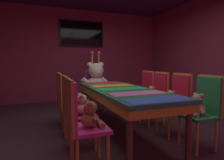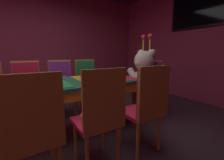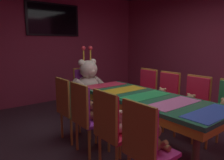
% 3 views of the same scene
% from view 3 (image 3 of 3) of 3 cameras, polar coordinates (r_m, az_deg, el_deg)
% --- Properties ---
extents(ground_plane, '(7.90, 7.90, 0.00)m').
position_cam_3_polar(ground_plane, '(3.41, 8.54, -16.31)').
color(ground_plane, '#3F2D38').
extents(wall_back, '(5.20, 0.12, 2.80)m').
position_cam_3_polar(wall_back, '(5.73, -15.36, 8.63)').
color(wall_back, '#99334C').
rests_on(wall_back, ground_plane).
extents(banquet_table, '(0.90, 2.31, 0.75)m').
position_cam_3_polar(banquet_table, '(3.18, 8.84, -5.69)').
color(banquet_table, '#26724C').
rests_on(banquet_table, ground_plane).
extents(chair_left_0, '(0.42, 0.41, 0.98)m').
position_cam_3_polar(chair_left_0, '(2.10, 8.47, -15.88)').
color(chair_left_0, '#CC338C').
rests_on(chair_left_0, ground_plane).
extents(teddy_left_0, '(0.24, 0.31, 0.29)m').
position_cam_3_polar(teddy_left_0, '(2.20, 11.11, -15.07)').
color(teddy_left_0, olive).
rests_on(teddy_left_0, chair_left_0).
extents(chair_left_1, '(0.42, 0.41, 0.98)m').
position_cam_3_polar(chair_left_1, '(2.47, -0.44, -11.67)').
color(chair_left_1, red).
rests_on(chair_left_1, ground_plane).
extents(teddy_left_1, '(0.23, 0.30, 0.28)m').
position_cam_3_polar(teddy_left_1, '(2.56, 2.14, -11.28)').
color(teddy_left_1, beige).
rests_on(teddy_left_1, chair_left_1).
extents(chair_left_2, '(0.42, 0.41, 0.98)m').
position_cam_3_polar(chair_left_2, '(2.90, -7.32, -8.40)').
color(chair_left_2, purple).
rests_on(chair_left_2, ground_plane).
extents(teddy_left_2, '(0.21, 0.28, 0.26)m').
position_cam_3_polar(teddy_left_2, '(2.98, -4.94, -8.37)').
color(teddy_left_2, brown).
rests_on(teddy_left_2, chair_left_2).
extents(chair_left_3, '(0.42, 0.41, 0.98)m').
position_cam_3_polar(chair_left_3, '(3.32, -11.68, -6.15)').
color(chair_left_3, '#268C4C').
rests_on(chair_left_3, ground_plane).
extents(teddy_left_3, '(0.22, 0.29, 0.27)m').
position_cam_3_polar(teddy_left_3, '(3.39, -9.50, -6.12)').
color(teddy_left_3, '#9E7247').
rests_on(teddy_left_3, chair_left_3).
extents(chair_right_1, '(0.42, 0.41, 0.98)m').
position_cam_3_polar(chair_right_1, '(3.68, 21.25, -5.01)').
color(chair_right_1, red).
rests_on(chair_right_1, ground_plane).
extents(teddy_right_1, '(0.21, 0.28, 0.26)m').
position_cam_3_polar(teddy_right_1, '(3.57, 20.05, -5.83)').
color(teddy_right_1, tan).
rests_on(teddy_right_1, chair_right_1).
extents(chair_right_2, '(0.42, 0.41, 0.98)m').
position_cam_3_polar(chair_right_2, '(3.97, 14.38, -3.56)').
color(chair_right_2, red).
rests_on(chair_right_2, ground_plane).
extents(teddy_right_2, '(0.22, 0.28, 0.27)m').
position_cam_3_polar(teddy_right_2, '(3.86, 13.07, -4.23)').
color(teddy_right_2, tan).
rests_on(teddy_right_2, chair_right_2).
extents(chair_right_3, '(0.42, 0.41, 0.98)m').
position_cam_3_polar(chair_right_3, '(4.33, 9.00, -2.22)').
color(chair_right_3, red).
rests_on(chair_right_3, ground_plane).
extents(throne_chair, '(0.41, 0.42, 0.98)m').
position_cam_3_polar(throne_chair, '(4.49, -7.30, -1.76)').
color(throne_chair, purple).
rests_on(throne_chair, ground_plane).
extents(king_teddy_bear, '(0.76, 0.59, 0.97)m').
position_cam_3_polar(king_teddy_bear, '(4.31, -6.15, 0.12)').
color(king_teddy_bear, silver).
rests_on(king_teddy_bear, throne_chair).
extents(wall_tv, '(1.35, 0.06, 0.78)m').
position_cam_3_polar(wall_tv, '(5.67, -15.29, 15.21)').
color(wall_tv, black).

